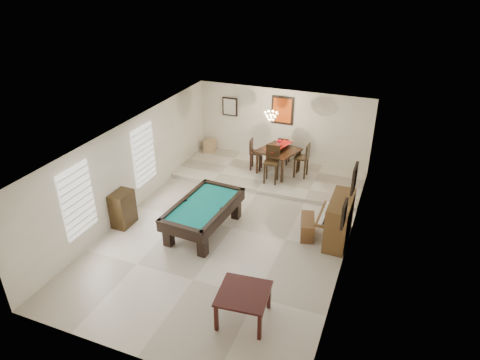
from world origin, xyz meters
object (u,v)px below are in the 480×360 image
Objects in this scene: dining_table at (278,159)px; dining_chair_west at (256,155)px; chandelier at (271,113)px; dining_chair_north at (284,150)px; pool_table at (204,218)px; piano_bench at (307,227)px; corner_bench at (210,146)px; apothecary_chest at (123,209)px; dining_chair_south at (271,165)px; square_table at (244,306)px; dining_chair_east at (301,160)px; upright_piano at (334,219)px; flower_vase at (279,143)px.

dining_table is 0.76m from dining_chair_west.
chandelier is at bearing -139.96° from dining_table.
dining_chair_west is at bearing 48.72° from dining_chair_north.
piano_bench is at bearing 21.28° from pool_table.
corner_bench is (-1.97, 4.58, -0.07)m from pool_table.
dining_chair_north is 0.92× the size of dining_chair_west.
dining_chair_south is (2.99, 3.59, 0.22)m from apothecary_chest.
chandelier is (-1.46, 6.11, 1.86)m from square_table.
dining_table is 2.96m from corner_bench.
pool_table is 2.08× the size of dining_chair_east.
upright_piano is 1.50× the size of dining_chair_north.
square_table is 6.60m from dining_chair_west.
chandelier reaches higher than dining_chair_east.
chandelier is at bearing -116.75° from dining_chair_west.
dining_chair_east is (1.52, 0.04, 0.05)m from dining_chair_west.
pool_table is at bearing -111.25° from dining_chair_south.
dining_chair_north is 1.08m from dining_chair_west.
dining_chair_north reaches higher than piano_bench.
chandelier is (0.63, 3.59, 1.81)m from pool_table.
upright_piano is 4.39m from dining_chair_north.
upright_piano is 1.26× the size of dining_table.
dining_chair_south is (-0.01, -0.72, 0.12)m from dining_table.
dining_chair_west is at bearing 92.08° from pool_table.
dining_chair_east reaches higher than square_table.
dining_table reaches higher than square_table.
chandelier reaches higher than apothecary_chest.
corner_bench is at bearing -101.55° from dining_chair_east.
dining_chair_west reaches higher than square_table.
flower_vase is 0.20× the size of dining_chair_south.
dining_chair_west reaches higher than dining_chair_north.
flower_vase is 0.38× the size of chandelier.
dining_chair_east is (3.76, 4.33, 0.20)m from apothecary_chest.
dining_chair_west is (-0.74, 0.70, -0.07)m from dining_chair_south.
dining_chair_south is 3.23m from corner_bench.
pool_table is 3.89m from dining_table.
dining_chair_west is (0.11, 3.77, 0.25)m from pool_table.
dining_chair_west is (-0.73, -0.80, 0.04)m from dining_chair_north.
upright_piano is 5.52m from apothecary_chest.
flower_vase is 0.51× the size of corner_bench.
dining_chair_east is at bearing 37.94° from dining_chair_south.
dining_table is (3.00, 4.31, 0.10)m from apothecary_chest.
dining_chair_east reaches higher than piano_bench.
dining_chair_south is at bearing -141.01° from dining_chair_west.
dining_chair_east is at bearing -12.15° from corner_bench.
dining_chair_east is at bearing 1.05° from dining_table.
pool_table is 3.33m from upright_piano.
piano_bench is 0.90× the size of dining_chair_north.
apothecary_chest is at bearing -162.44° from pool_table.
corner_bench is at bearing 164.47° from dining_table.
square_table is 0.87× the size of dining_chair_east.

